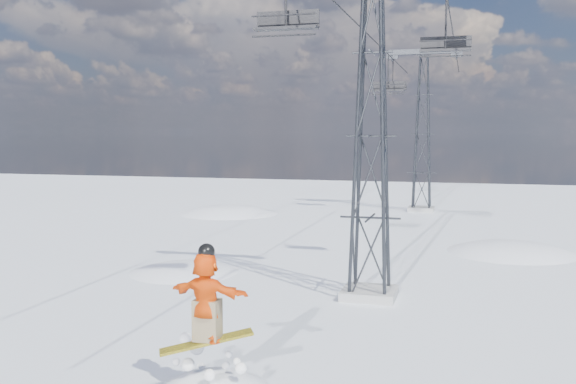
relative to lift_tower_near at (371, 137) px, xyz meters
name	(u,v)px	position (x,y,z in m)	size (l,w,h in m)	color
ground	(281,383)	(-0.80, -8.00, -5.47)	(120.00, 120.00, 0.00)	white
lift_tower_near	(371,137)	(0.00, 0.00, 0.00)	(5.20, 1.80, 11.43)	#999999
lift_tower_far	(423,134)	(0.00, 25.00, 0.00)	(5.20, 1.80, 11.43)	#999999
haul_cables	(406,27)	(0.00, 11.50, 5.38)	(4.46, 51.00, 0.06)	black
lift_chair_near	(286,22)	(-2.20, -2.61, 3.45)	(1.94, 0.56, 2.41)	black
lift_chair_mid	(446,45)	(2.20, 4.12, 3.47)	(1.93, 0.55, 2.39)	black
lift_chair_far	(393,86)	(-2.20, 25.46, 3.44)	(1.95, 0.56, 2.42)	black
lift_chair_extra	(388,87)	(-2.20, 22.70, 3.21)	(2.18, 0.63, 2.71)	black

